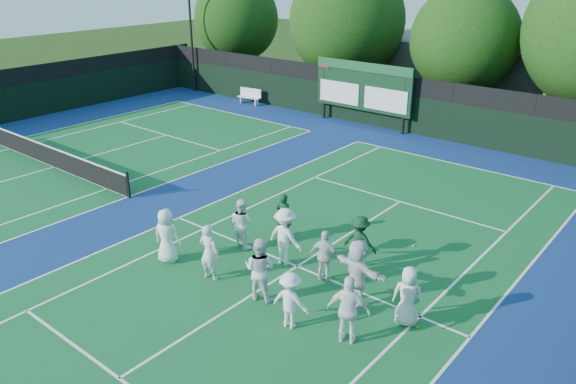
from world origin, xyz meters
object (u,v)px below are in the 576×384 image
Objects in this scene: scoreboard at (363,87)px; tennis_net at (53,157)px; bench at (250,96)px; coach_left at (284,216)px.

scoreboard is 0.53× the size of tennis_net.
tennis_net is at bearing -84.73° from bench.
coach_left is (12.41, 1.29, 0.29)m from tennis_net.
scoreboard is at bearing 1.46° from bench.
bench is 1.05× the size of coach_left.
coach_left reaches higher than tennis_net.
bench is at bearing 95.27° from tennis_net.
scoreboard is at bearing 64.40° from tennis_net.
tennis_net is 14.43m from bench.
scoreboard is 3.66× the size of bench.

